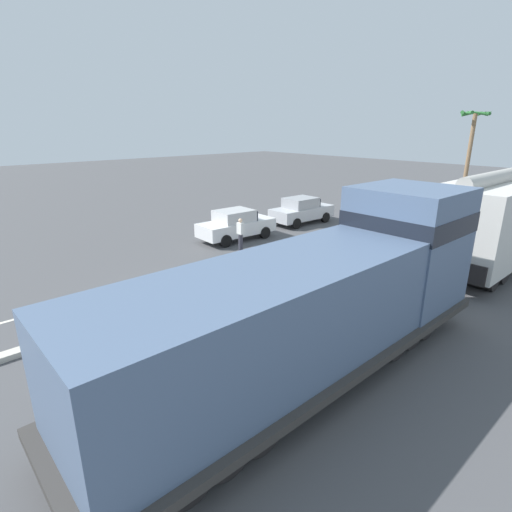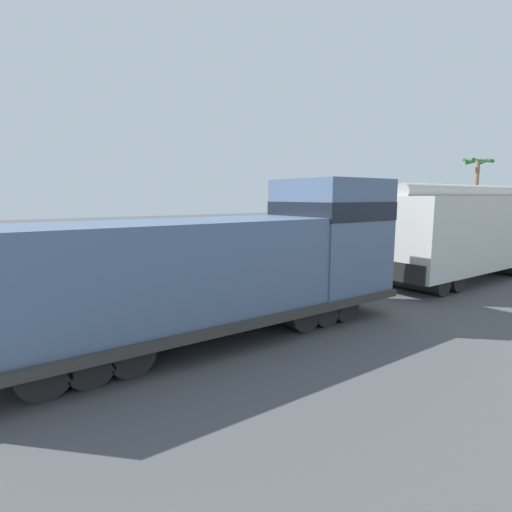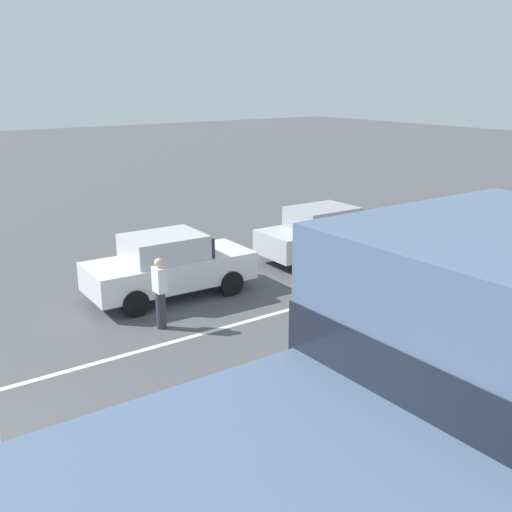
{
  "view_description": "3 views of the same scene",
  "coord_description": "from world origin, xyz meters",
  "views": [
    {
      "loc": [
        11.21,
        -6.52,
        5.87
      ],
      "look_at": [
        1.13,
        2.51,
        1.42
      ],
      "focal_mm": 28.0,
      "sensor_mm": 36.0,
      "label": 1
    },
    {
      "loc": [
        14.6,
        -4.88,
        3.67
      ],
      "look_at": [
        3.24,
        3.24,
        1.59
      ],
      "focal_mm": 28.0,
      "sensor_mm": 36.0,
      "label": 2
    },
    {
      "loc": [
        8.03,
        -0.09,
        5.34
      ],
      "look_at": [
        -3.8,
        8.4,
        1.01
      ],
      "focal_mm": 42.0,
      "sensor_mm": 36.0,
      "label": 3
    }
  ],
  "objects": [
    {
      "name": "lane_stripe",
      "position": [
        -2.4,
        6.0,
        0.0
      ],
      "size": [
        0.14,
        36.0,
        0.01
      ],
      "primitive_type": "cube",
      "color": "silver",
      "rests_on": "ground"
    },
    {
      "name": "pedestrian_by_cars",
      "position": [
        -3.21,
        5.39,
        0.85
      ],
      "size": [
        0.34,
        0.22,
        1.62
      ],
      "color": "#33333D",
      "rests_on": "ground"
    },
    {
      "name": "median_curb",
      "position": [
        0.0,
        6.0,
        0.08
      ],
      "size": [
        0.36,
        36.0,
        0.16
      ],
      "primitive_type": "cube",
      "color": "beige",
      "rests_on": "ground"
    },
    {
      "name": "parked_car_silver",
      "position": [
        -5.14,
        11.95,
        0.82
      ],
      "size": [
        1.95,
        4.26,
        1.62
      ],
      "color": "#B7BABF",
      "rests_on": "ground"
    },
    {
      "name": "parked_car_white",
      "position": [
        -4.95,
        6.52,
        0.82
      ],
      "size": [
        1.96,
        4.26,
        1.62
      ],
      "color": "silver",
      "rests_on": "ground"
    }
  ]
}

